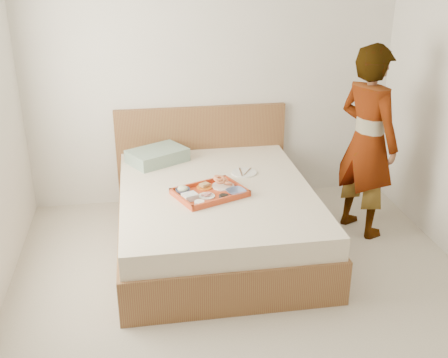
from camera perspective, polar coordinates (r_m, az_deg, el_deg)
ground at (r=3.86m, az=3.22°, el=-14.14°), size 3.50×4.00×0.01m
wall_back at (r=5.14m, az=-1.28°, el=11.53°), size 3.50×0.01×2.60m
bed at (r=4.53m, az=-0.83°, el=-4.03°), size 1.65×2.00×0.53m
headboard at (r=5.33m, az=-2.39°, el=2.70°), size 1.65×0.06×0.95m
pillow at (r=4.98m, az=-7.05°, el=2.46°), size 0.60×0.54×0.12m
tray at (r=4.29m, az=-1.50°, el=-1.42°), size 0.64×0.56×0.05m
prawn_plate at (r=4.41m, az=-0.10°, el=-0.74°), size 0.24×0.24×0.01m
navy_bowl_big at (r=4.27m, az=1.27°, el=-1.39°), size 0.20×0.20×0.04m
sauce_dish at (r=4.20m, az=-0.02°, el=-1.90°), size 0.10×0.10×0.03m
meat_plate at (r=4.23m, az=-1.85°, el=-1.82°), size 0.17×0.17×0.01m
bread_plate at (r=4.39m, az=-2.08°, el=-0.86°), size 0.17×0.17×0.01m
salad_bowl at (r=4.30m, az=-4.37°, el=-1.26°), size 0.15×0.15×0.04m
plastic_tub at (r=4.19m, az=-3.62°, el=-1.87°), size 0.14×0.13×0.05m
cheese_round at (r=4.11m, az=-2.61°, el=-2.53°), size 0.10×0.10×0.03m
dinner_plate at (r=4.71m, az=2.14°, el=0.67°), size 0.28×0.28×0.01m
person at (r=4.74m, az=14.89°, el=3.80°), size 0.61×0.71×1.66m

